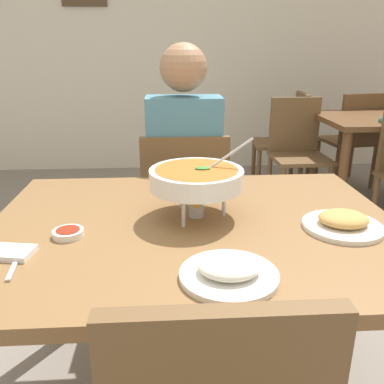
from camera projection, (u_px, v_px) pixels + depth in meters
The scene contains 14 objects.
cafe_rear_partition at pixel (172, 25), 4.17m from camera, with size 10.00×0.10×3.00m, color beige.
dining_table_main at pixel (195, 252), 1.32m from camera, with size 1.29×0.98×0.77m.
chair_diner_main at pixel (184, 207), 2.10m from camera, with size 0.44×0.44×0.90m.
diner_main at pixel (184, 161), 2.05m from camera, with size 0.40×0.45×1.31m.
curry_bowl at pixel (196, 179), 1.29m from camera, with size 0.33×0.30×0.26m.
rice_plate at pixel (229, 271), 0.97m from camera, with size 0.24×0.24×0.06m.
appetizer_plate at pixel (343, 223), 1.23m from camera, with size 0.24×0.24×0.06m.
sauce_dish at pixel (68, 233), 1.19m from camera, with size 0.09×0.09×0.02m.
napkin_folded at pixel (10, 253), 1.08m from camera, with size 0.12×0.08×0.02m, color white.
spoon_utensil at pixel (15, 263), 1.04m from camera, with size 0.01×0.17×0.01m, color silver.
dining_table_far at pixel (382, 134), 3.27m from camera, with size 1.00×0.80×0.77m.
chair_bg_right at pixel (288, 136), 3.78m from camera, with size 0.48×0.48×0.90m.
chair_bg_corner at pixel (354, 135), 3.81m from camera, with size 0.49×0.49×0.90m.
chair_bg_window at pixel (297, 147), 3.37m from camera, with size 0.45×0.45×0.90m.
Camera 1 is at (-0.08, -1.17, 1.29)m, focal length 38.03 mm.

